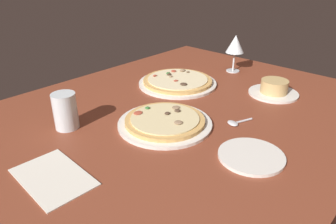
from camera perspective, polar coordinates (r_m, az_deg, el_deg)
The scene contains 9 objects.
dining_table at distance 106.19cm, azimuth 0.52°, elevation -1.69°, with size 150.00×110.00×4.00cm, color brown.
pizza_main at distance 99.26cm, azimuth -0.56°, elevation -1.73°, with size 29.55×29.55×3.27cm.
pizza_side at distance 131.47cm, azimuth 1.73°, elevation 5.47°, with size 32.00×32.00×3.37cm.
ramekin_on_saucer at distance 127.90cm, azimuth 18.49°, elevation 3.97°, with size 18.68×18.68×5.68cm.
wine_glass_far at distance 147.33cm, azimuth 11.99°, elevation 11.70°, with size 8.14×8.14×16.62cm.
water_glass at distance 101.00cm, azimuth -17.92°, elevation -0.13°, with size 7.23×7.23×11.24cm.
side_plate at distance 86.95cm, azimuth 14.73°, elevation -7.65°, with size 17.47×17.47×0.90cm, color silver.
paper_menu at distance 82.16cm, azimuth -19.93°, elevation -10.93°, with size 13.26×20.85×0.30cm, color silver.
spoon at distance 102.32cm, azimuth 11.97°, elevation -1.89°, with size 9.28×5.45×1.00cm.
Camera 1 is at (70.03, 62.62, 51.51)cm, focal length 33.93 mm.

